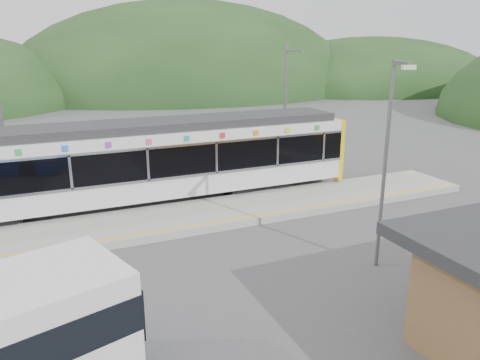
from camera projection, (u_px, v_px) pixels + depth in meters
name	position (u px, v px, depth m)	size (l,w,h in m)	color
ground	(227.00, 251.00, 16.40)	(120.00, 120.00, 0.00)	#4C4C4F
hills	(301.00, 188.00, 23.44)	(146.00, 149.00, 26.00)	#1E3D19
platform	(197.00, 216.00, 19.26)	(26.00, 3.20, 0.30)	#9E9E99
yellow_line	(207.00, 223.00, 18.07)	(26.00, 0.10, 0.01)	yellow
train	(129.00, 161.00, 20.27)	(20.44, 3.01, 3.74)	black
catenary_mast_west	(1.00, 124.00, 20.18)	(0.18, 1.80, 7.00)	slate
catenary_mast_east	(286.00, 107.00, 25.60)	(0.18, 1.80, 7.00)	slate
lamp_post	(389.00, 150.00, 14.12)	(0.47, 1.19, 6.57)	slate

